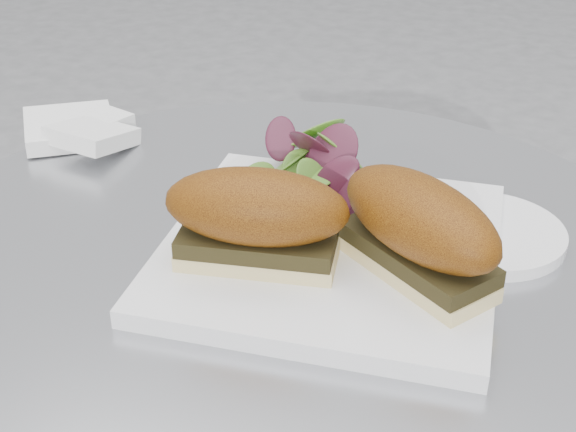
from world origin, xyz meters
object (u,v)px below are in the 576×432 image
plate (331,249)px  saucer (489,233)px  sandwich_right (419,227)px  sandwich_left (256,217)px

plate → saucer: (0.12, 0.07, -0.00)m
plate → saucer: size_ratio=2.06×
plate → sandwich_right: 0.09m
sandwich_left → sandwich_right: (0.12, 0.02, 0.00)m
plate → sandwich_right: (0.07, -0.03, 0.05)m
sandwich_left → saucer: bearing=27.1°
sandwich_right → saucer: bearing=100.0°
sandwich_right → saucer: sandwich_right is taller
sandwich_left → sandwich_right: 0.12m
saucer → plate: bearing=-149.9°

